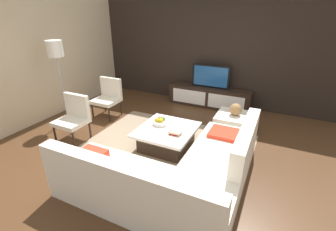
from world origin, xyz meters
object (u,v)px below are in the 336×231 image
Objects in this scene: accent_chair_far at (108,95)px; book_stack at (175,132)px; fruit_bowl at (160,122)px; decorative_ball at (236,109)px; accent_chair_near at (74,115)px; ottoman at (234,124)px; floor_lamp at (56,55)px; sectional_couch at (176,173)px; media_console at (209,97)px; television at (211,76)px; coffee_table at (167,137)px.

accent_chair_far is 2.27m from book_stack.
fruit_bowl is 1.52m from decorative_ball.
ottoman is at bearing 28.18° from accent_chair_near.
book_stack is (2.71, -0.15, -1.07)m from floor_lamp.
sectional_couch is 2.41m from accent_chair_near.
fruit_bowl is at bearing 126.95° from sectional_couch.
decorative_ball is (2.85, 0.34, 0.03)m from accent_chair_far.
sectional_couch reaches higher than media_console.
ottoman is (0.88, -1.21, -0.05)m from media_console.
sectional_couch is at bearing -13.35° from accent_chair_near.
accent_chair_near and accent_chair_far have the same top height.
media_console is at bearing 126.01° from decorative_ball.
floor_lamp reaches higher than accent_chair_far.
sectional_couch reaches higher than book_stack.
media_console is 2.19× the size of television.
television reaches higher than book_stack.
accent_chair_near is (-1.74, -0.45, 0.29)m from coffee_table.
accent_chair_far is at bearing 159.11° from fruit_bowl.
floor_lamp is 7.51× the size of decorative_ball.
floor_lamp is at bearing -162.99° from ottoman.
media_console is 3.66m from floor_lamp.
accent_chair_far is (-2.85, -0.34, 0.29)m from ottoman.
ottoman is 0.80× the size of accent_chair_far.
television is 2.37m from coffee_table.
decorative_ball is 1.43m from book_stack.
television reaches higher than decorative_ball.
accent_chair_near is at bearing -170.56° from book_stack.
sectional_couch is 1.36× the size of floor_lamp.
television is at bearing 82.71° from fruit_bowl.
television is 3.52m from floor_lamp.
sectional_couch is 0.93m from book_stack.
fruit_bowl is 0.46m from book_stack.
television reaches higher than ottoman.
accent_chair_far is at bearing -173.25° from ottoman.
book_stack reaches higher than ottoman.
ottoman is 2.98× the size of decorative_ball.
accent_chair_far is (-1.97, -1.55, 0.24)m from media_console.
coffee_table is 2.04m from accent_chair_far.
ottoman is at bearing 3.66° from accent_chair_far.
floor_lamp is 2.54m from fruit_bowl.
book_stack is at bearing 8.21° from accent_chair_near.
accent_chair_near is at bearing -123.80° from media_console.
fruit_bowl is 1.19× the size of decorative_ball.
book_stack is (1.96, 0.33, -0.08)m from accent_chair_near.
accent_chair_near is at bearing -150.58° from decorative_ball.
media_console is 0.87× the size of sectional_couch.
fruit_bowl is 1.81m from accent_chair_far.
sectional_couch is at bearing -57.31° from coffee_table.
decorative_ball reaches higher than ottoman.
ottoman is at bearing 0.00° from decorative_ball.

